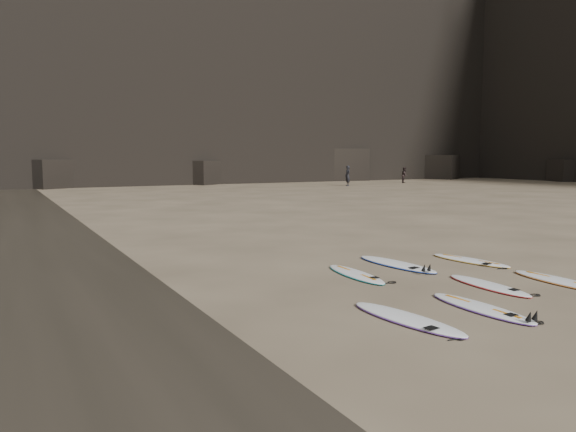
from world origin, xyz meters
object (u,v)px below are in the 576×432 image
object	(u,v)px
surfboard_1	(481,307)
surfboard_7	(470,260)
surfboard_5	(356,274)
person_b	(405,175)
surfboard_0	(407,318)
person_a	(348,176)
surfboard_2	(488,285)
surfboard_6	(396,264)
surfboard_3	(561,281)

from	to	relation	value
surfboard_1	surfboard_7	bearing A→B (deg)	46.72
surfboard_5	person_b	bearing A→B (deg)	53.40
surfboard_5	surfboard_7	world-z (taller)	same
surfboard_0	person_a	xyz separation A→B (m)	(23.21, 36.37, 0.90)
surfboard_1	surfboard_2	size ratio (longest dim) A/B	1.05
surfboard_0	person_b	size ratio (longest dim) A/B	1.56
person_b	person_a	bearing A→B (deg)	152.24
surfboard_1	surfboard_5	world-z (taller)	surfboard_1
surfboard_6	person_b	bearing A→B (deg)	45.56
surfboard_6	person_b	distance (m)	44.77
person_a	person_b	world-z (taller)	person_a
surfboard_2	surfboard_7	size ratio (longest dim) A/B	0.97
surfboard_2	surfboard_6	bearing A→B (deg)	98.13
surfboard_0	surfboard_3	size ratio (longest dim) A/B	0.99
surfboard_0	surfboard_6	bearing A→B (deg)	46.43
surfboard_6	person_a	size ratio (longest dim) A/B	1.44
surfboard_5	surfboard_7	distance (m)	3.72
surfboard_3	person_a	bearing A→B (deg)	65.62
surfboard_0	surfboard_3	xyz separation A→B (m)	(4.96, 0.64, 0.00)
surfboard_2	surfboard_1	bearing A→B (deg)	-138.22
surfboard_6	person_a	bearing A→B (deg)	53.37
surfboard_0	surfboard_6	xyz separation A→B (m)	(2.96, 3.96, 0.00)
surfboard_2	surfboard_3	distance (m)	1.82
surfboard_0	person_a	size ratio (longest dim) A/B	1.34
surfboard_1	person_b	distance (m)	48.73
surfboard_1	surfboard_5	size ratio (longest dim) A/B	1.02
surfboard_1	surfboard_6	bearing A→B (deg)	72.72
surfboard_5	surfboard_1	bearing A→B (deg)	-79.93
surfboard_1	surfboard_6	size ratio (longest dim) A/B	0.89
surfboard_5	surfboard_2	bearing A→B (deg)	-46.35
surfboard_2	person_b	size ratio (longest dim) A/B	1.43
surfboard_3	person_a	size ratio (longest dim) A/B	1.36
surfboard_2	surfboard_5	world-z (taller)	surfboard_5
surfboard_1	surfboard_3	distance (m)	3.36
surfboard_3	person_b	world-z (taller)	person_b
surfboard_6	person_a	world-z (taller)	person_a
surfboard_2	surfboard_7	xyz separation A→B (m)	(1.83, 2.31, 0.00)
surfboard_0	surfboard_2	bearing A→B (deg)	12.70
surfboard_1	surfboard_2	world-z (taller)	surfboard_1
person_b	surfboard_6	bearing A→B (deg)	-170.77
surfboard_6	surfboard_5	bearing A→B (deg)	-167.28
surfboard_3	person_b	bearing A→B (deg)	57.41
surfboard_6	person_a	xyz separation A→B (m)	(20.26, 32.41, 0.90)
person_a	surfboard_3	bearing A→B (deg)	-18.86
surfboard_0	surfboard_5	size ratio (longest dim) A/B	1.07
surfboard_3	surfboard_2	bearing A→B (deg)	166.85
person_a	surfboard_2	bearing A→B (deg)	-21.37
surfboard_1	surfboard_3	bearing A→B (deg)	12.94
surfboard_5	surfboard_7	size ratio (longest dim) A/B	0.99
surfboard_2	surfboard_3	xyz separation A→B (m)	(1.75, -0.50, 0.00)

